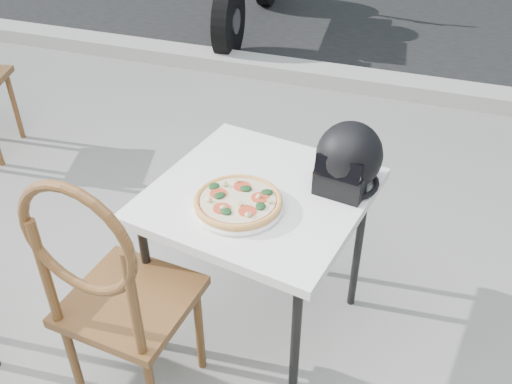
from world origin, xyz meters
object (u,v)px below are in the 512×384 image
(cafe_table_main, at_px, (259,205))
(helmet, at_px, (348,160))
(plate, at_px, (238,206))
(cafe_chair_main, at_px, (112,288))
(pizza, at_px, (238,201))

(cafe_table_main, distance_m, helmet, 0.37)
(plate, relative_size, helmet, 1.42)
(cafe_chair_main, bearing_deg, cafe_table_main, -117.69)
(cafe_table_main, height_order, plate, plate)
(cafe_table_main, xyz_separation_m, cafe_chair_main, (-0.33, -0.52, -0.05))
(pizza, xyz_separation_m, helmet, (0.33, 0.27, 0.08))
(helmet, bearing_deg, plate, -131.83)
(cafe_chair_main, bearing_deg, helmet, -128.37)
(cafe_table_main, xyz_separation_m, helmet, (0.29, 0.14, 0.18))
(plate, height_order, pizza, pizza)
(pizza, height_order, cafe_chair_main, cafe_chair_main)
(helmet, relative_size, cafe_chair_main, 0.27)
(cafe_chair_main, bearing_deg, plate, -121.88)
(plate, xyz_separation_m, cafe_chair_main, (-0.30, -0.40, -0.13))
(cafe_table_main, relative_size, pizza, 2.27)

